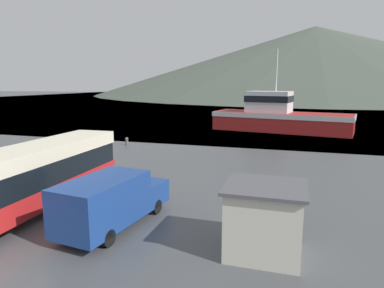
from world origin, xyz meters
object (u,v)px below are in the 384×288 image
delivery_van (111,200)px  dock_kiosk (264,219)px  fishing_boat (279,116)px  tour_bus (31,176)px

delivery_van → dock_kiosk: size_ratio=2.15×
fishing_boat → delivery_van: bearing=1.3°
tour_bus → dock_kiosk: tour_bus is taller
tour_bus → fishing_boat: 34.70m
dock_kiosk → tour_bus: bearing=175.8°
fishing_boat → dock_kiosk: size_ratio=6.25×
tour_bus → fishing_boat: fishing_boat is taller
fishing_boat → dock_kiosk: fishing_boat is taller
delivery_van → fishing_boat: 34.11m
delivery_van → fishing_boat: fishing_boat is taller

